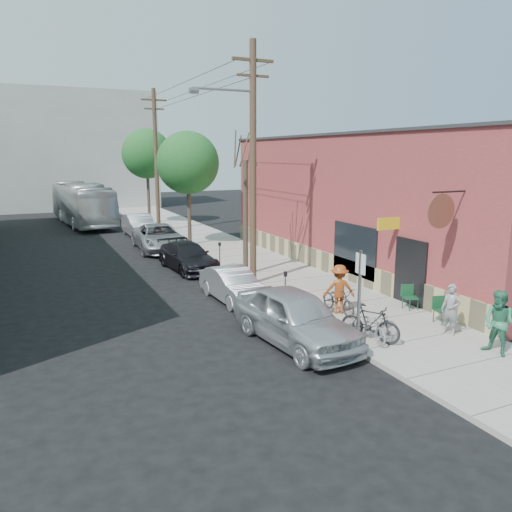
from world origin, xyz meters
name	(u,v)px	position (x,y,z in m)	size (l,w,h in m)	color
ground	(240,323)	(0.00, 0.00, 0.00)	(120.00, 120.00, 0.00)	black
sidewalk	(233,254)	(4.25, 11.00, 0.07)	(4.50, 58.00, 0.15)	#A5A199
cafe_building	(368,203)	(8.99, 4.99, 3.30)	(6.60, 20.20, 6.61)	#953739
end_cap_building	(65,151)	(-2.00, 42.00, 6.00)	(18.00, 8.00, 12.00)	#AAAAA5
sign_post	(360,288)	(2.35, -3.44, 1.83)	(0.07, 0.45, 2.80)	slate
parking_meter_near	(285,282)	(2.25, 0.93, 0.98)	(0.14, 0.14, 1.24)	slate
parking_meter_far	(220,250)	(2.25, 7.80, 0.98)	(0.14, 0.14, 1.24)	slate
utility_pole_near	(252,160)	(2.39, 4.25, 5.41)	(3.57, 0.28, 10.00)	#503A28
utility_pole_far	(156,159)	(2.45, 20.86, 5.34)	(1.80, 0.28, 10.00)	#503A28
tree_bare	(245,218)	(2.80, 5.86, 2.77)	(0.24, 0.24, 5.25)	#44392C
tree_leafy_mid	(188,163)	(2.80, 14.45, 5.13)	(3.77, 3.77, 6.88)	#44392C
tree_leafy_far	(147,154)	(2.80, 25.30, 5.67)	(3.92, 3.92, 7.49)	#44392C
patio_chair_a	(443,310)	(5.95, -3.20, 0.59)	(0.50, 0.50, 0.88)	#134526
patio_chair_b	(410,297)	(6.04, -1.56, 0.59)	(0.50, 0.50, 0.88)	#134526
patron_grey	(451,309)	(5.36, -4.07, 0.96)	(0.59, 0.39, 1.61)	gray
patron_green	(499,323)	(5.33, -5.84, 1.07)	(0.89, 0.70, 1.84)	#327E5C
cyclist	(339,289)	(3.45, -0.82, 1.02)	(1.12, 0.64, 1.74)	#963E15
cyclist_bike	(339,300)	(3.45, -0.82, 0.62)	(0.63, 1.79, 0.94)	black
parked_bike_a	(370,323)	(2.76, -3.49, 0.71)	(0.52, 1.85, 1.11)	black
parked_bike_b	(371,326)	(2.85, -3.44, 0.59)	(0.58, 1.67, 0.88)	gray
car_0	(295,317)	(0.80, -2.40, 0.84)	(1.98, 4.92, 1.68)	silver
car_1	(233,285)	(0.80, 2.52, 0.65)	(1.37, 3.93, 1.30)	#B1B3B9
car_2	(188,257)	(0.80, 8.45, 0.67)	(1.88, 4.63, 1.34)	black
car_3	(159,238)	(0.80, 14.07, 0.78)	(2.59, 5.61, 1.56)	#9E9FA5
car_4	(139,226)	(0.80, 19.72, 0.77)	(1.64, 4.69, 1.55)	#9EA2A6
bus	(82,204)	(-2.07, 27.91, 1.68)	(2.82, 12.07, 3.36)	silver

